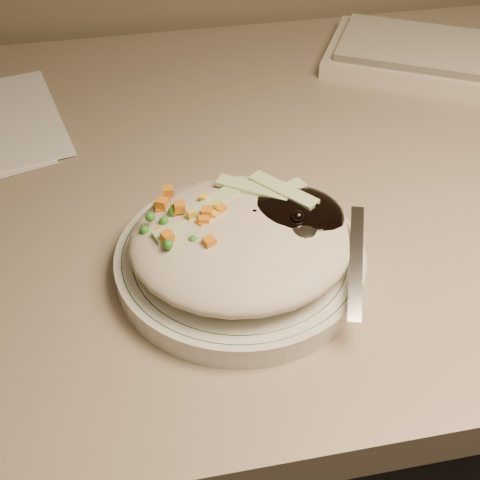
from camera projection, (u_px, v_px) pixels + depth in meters
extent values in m
cube|color=gray|center=(267.00, 178.00, 0.74)|extent=(1.40, 0.70, 0.04)
cylinder|color=silver|center=(240.00, 262.00, 0.59)|extent=(0.22, 0.22, 0.02)
torus|color=#144723|center=(240.00, 254.00, 0.59)|extent=(0.21, 0.21, 0.00)
torus|color=#144723|center=(240.00, 254.00, 0.59)|extent=(0.19, 0.19, 0.00)
ellipsoid|color=#BDB399|center=(241.00, 240.00, 0.57)|extent=(0.19, 0.18, 0.04)
ellipsoid|color=black|center=(288.00, 218.00, 0.58)|extent=(0.10, 0.09, 0.03)
ellipsoid|color=orange|center=(186.00, 230.00, 0.58)|extent=(0.08, 0.08, 0.02)
sphere|color=black|center=(254.00, 215.00, 0.57)|extent=(0.01, 0.01, 0.01)
sphere|color=black|center=(285.00, 207.00, 0.58)|extent=(0.01, 0.01, 0.01)
sphere|color=black|center=(313.00, 205.00, 0.58)|extent=(0.01, 0.01, 0.01)
sphere|color=black|center=(301.00, 202.00, 0.59)|extent=(0.01, 0.01, 0.01)
sphere|color=black|center=(298.00, 217.00, 0.56)|extent=(0.01, 0.01, 0.01)
sphere|color=black|center=(284.00, 212.00, 0.58)|extent=(0.01, 0.01, 0.01)
sphere|color=black|center=(294.00, 203.00, 0.59)|extent=(0.01, 0.01, 0.01)
cube|color=orange|center=(180.00, 207.00, 0.57)|extent=(0.01, 0.01, 0.01)
cube|color=orange|center=(202.00, 231.00, 0.56)|extent=(0.01, 0.01, 0.01)
cube|color=orange|center=(162.00, 203.00, 0.58)|extent=(0.01, 0.01, 0.01)
cube|color=orange|center=(207.00, 212.00, 0.56)|extent=(0.01, 0.01, 0.01)
cube|color=orange|center=(204.00, 220.00, 0.56)|extent=(0.01, 0.01, 0.01)
cube|color=orange|center=(160.00, 208.00, 0.59)|extent=(0.01, 0.01, 0.01)
cube|color=orange|center=(177.00, 210.00, 0.57)|extent=(0.01, 0.01, 0.01)
cube|color=orange|center=(202.00, 224.00, 0.56)|extent=(0.01, 0.01, 0.01)
cube|color=orange|center=(220.00, 210.00, 0.57)|extent=(0.01, 0.01, 0.01)
cube|color=orange|center=(168.00, 191.00, 0.58)|extent=(0.01, 0.01, 0.01)
cube|color=orange|center=(167.00, 237.00, 0.54)|extent=(0.01, 0.01, 0.01)
cube|color=orange|center=(209.00, 242.00, 0.54)|extent=(0.01, 0.01, 0.01)
cube|color=orange|center=(160.00, 234.00, 0.56)|extent=(0.01, 0.01, 0.01)
cube|color=orange|center=(161.00, 211.00, 0.58)|extent=(0.01, 0.01, 0.01)
sphere|color=#388C28|center=(202.00, 218.00, 0.57)|extent=(0.01, 0.01, 0.01)
sphere|color=#388C28|center=(168.00, 245.00, 0.54)|extent=(0.01, 0.01, 0.01)
sphere|color=#388C28|center=(164.00, 221.00, 0.57)|extent=(0.01, 0.01, 0.01)
sphere|color=#388C28|center=(150.00, 217.00, 0.56)|extent=(0.01, 0.01, 0.01)
sphere|color=#388C28|center=(198.00, 215.00, 0.57)|extent=(0.01, 0.01, 0.01)
sphere|color=#388C28|center=(211.00, 241.00, 0.55)|extent=(0.01, 0.01, 0.01)
sphere|color=#388C28|center=(185.00, 226.00, 0.57)|extent=(0.01, 0.01, 0.01)
sphere|color=#388C28|center=(180.00, 242.00, 0.55)|extent=(0.01, 0.01, 0.01)
sphere|color=#388C28|center=(145.00, 230.00, 0.56)|extent=(0.01, 0.01, 0.01)
sphere|color=#388C28|center=(175.00, 209.00, 0.57)|extent=(0.01, 0.01, 0.01)
sphere|color=#388C28|center=(173.00, 211.00, 0.57)|extent=(0.01, 0.01, 0.01)
sphere|color=#388C28|center=(167.00, 234.00, 0.55)|extent=(0.01, 0.01, 0.01)
sphere|color=#388C28|center=(193.00, 240.00, 0.55)|extent=(0.01, 0.01, 0.01)
sphere|color=#388C28|center=(221.00, 201.00, 0.59)|extent=(0.01, 0.01, 0.01)
cube|color=yellow|center=(196.00, 215.00, 0.57)|extent=(0.01, 0.01, 0.01)
cube|color=yellow|center=(215.00, 216.00, 0.57)|extent=(0.01, 0.01, 0.01)
cube|color=yellow|center=(183.00, 215.00, 0.58)|extent=(0.01, 0.01, 0.01)
cube|color=yellow|center=(191.00, 215.00, 0.56)|extent=(0.01, 0.01, 0.01)
cube|color=yellow|center=(186.00, 228.00, 0.57)|extent=(0.01, 0.01, 0.01)
cube|color=yellow|center=(216.00, 206.00, 0.57)|extent=(0.01, 0.01, 0.01)
cube|color=yellow|center=(204.00, 199.00, 0.58)|extent=(0.01, 0.01, 0.01)
cube|color=yellow|center=(197.00, 227.00, 0.57)|extent=(0.01, 0.01, 0.01)
cube|color=#B2D18C|center=(221.00, 198.00, 0.59)|extent=(0.06, 0.05, 0.00)
cube|color=#B2D18C|center=(253.00, 188.00, 0.59)|extent=(0.06, 0.05, 0.00)
cube|color=#B2D18C|center=(192.00, 225.00, 0.56)|extent=(0.07, 0.03, 0.00)
cube|color=#B2D18C|center=(283.00, 190.00, 0.59)|extent=(0.05, 0.06, 0.00)
cube|color=#B2D18C|center=(248.00, 234.00, 0.56)|extent=(0.07, 0.04, 0.00)
cube|color=#B2D18C|center=(273.00, 196.00, 0.59)|extent=(0.07, 0.04, 0.00)
ellipsoid|color=silver|center=(299.00, 227.00, 0.56)|extent=(0.05, 0.06, 0.01)
cube|color=silver|center=(356.00, 262.00, 0.55)|extent=(0.05, 0.11, 0.03)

